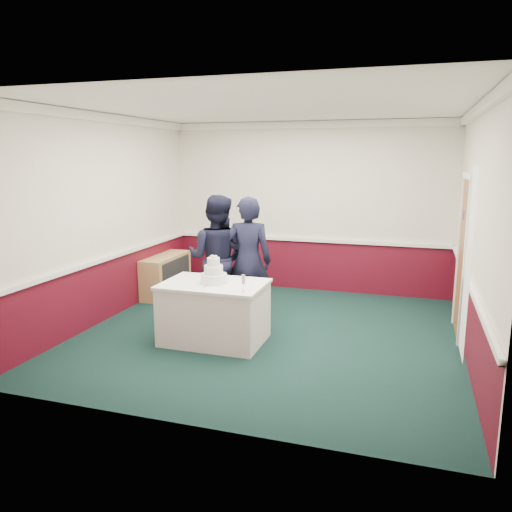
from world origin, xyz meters
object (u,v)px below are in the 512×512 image
(sideboard, at_px, (166,275))
(champagne_flute, at_px, (243,280))
(person_woman, at_px, (248,261))
(wedding_cake, at_px, (214,275))
(person_man, at_px, (217,258))
(cake_table, at_px, (214,312))
(cake_knife, at_px, (205,286))

(sideboard, xyz_separation_m, champagne_flute, (2.17, -2.13, 0.58))
(champagne_flute, bearing_deg, person_woman, 105.62)
(wedding_cake, height_order, champagne_flute, wedding_cake)
(person_man, height_order, person_woman, person_man)
(sideboard, height_order, cake_table, cake_table)
(cake_table, bearing_deg, person_woman, 76.89)
(cake_table, bearing_deg, sideboard, 132.07)
(cake_table, distance_m, person_man, 1.05)
(cake_table, bearing_deg, wedding_cake, 90.00)
(wedding_cake, height_order, person_man, person_man)
(wedding_cake, bearing_deg, champagne_flute, -29.25)
(person_man, distance_m, person_woman, 0.50)
(sideboard, distance_m, champagne_flute, 3.09)
(champagne_flute, relative_size, person_woman, 0.11)
(cake_table, bearing_deg, cake_knife, -98.53)
(person_man, bearing_deg, sideboard, -37.05)
(wedding_cake, bearing_deg, person_man, 109.42)
(cake_knife, relative_size, champagne_flute, 1.07)
(sideboard, relative_size, person_woman, 0.65)
(cake_table, height_order, wedding_cake, wedding_cake)
(sideboard, xyz_separation_m, cake_table, (1.67, -1.85, 0.05))
(sideboard, relative_size, wedding_cake, 3.30)
(wedding_cake, relative_size, person_man, 0.20)
(sideboard, xyz_separation_m, person_woman, (1.86, -1.02, 0.57))
(sideboard, height_order, person_man, person_man)
(wedding_cake, bearing_deg, cake_knife, -98.53)
(cake_table, xyz_separation_m, person_man, (-0.30, 0.86, 0.53))
(person_man, xyz_separation_m, person_woman, (0.49, -0.04, -0.00))
(cake_knife, xyz_separation_m, champagne_flute, (0.53, -0.08, 0.14))
(cake_table, height_order, person_man, person_man)
(cake_table, height_order, champagne_flute, champagne_flute)
(cake_knife, height_order, champagne_flute, champagne_flute)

